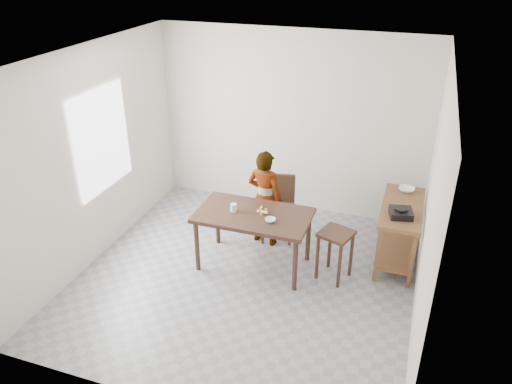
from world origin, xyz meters
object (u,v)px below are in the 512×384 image
(child, at_px, (265,198))
(stool, at_px, (334,255))
(dining_chair, at_px, (278,209))
(dining_table, at_px, (253,240))
(prep_counter, at_px, (398,233))

(child, distance_m, stool, 1.22)
(child, bearing_deg, dining_chair, -123.58)
(dining_table, distance_m, prep_counter, 1.86)
(prep_counter, xyz_separation_m, child, (-1.76, -0.13, 0.27))
(dining_chair, bearing_deg, dining_table, -109.08)
(dining_table, xyz_separation_m, prep_counter, (1.72, 0.70, 0.03))
(dining_table, bearing_deg, prep_counter, 22.15)
(dining_chair, height_order, stool, dining_chair)
(dining_table, height_order, dining_chair, dining_chair)
(child, bearing_deg, prep_counter, -166.55)
(child, relative_size, dining_chair, 1.51)
(dining_table, distance_m, dining_chair, 0.74)
(prep_counter, distance_m, stool, 0.94)
(prep_counter, xyz_separation_m, dining_chair, (-1.62, 0.02, 0.05))
(dining_table, height_order, stool, dining_table)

